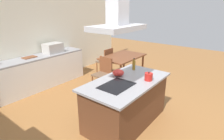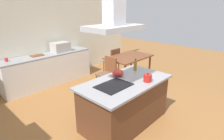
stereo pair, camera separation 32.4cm
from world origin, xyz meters
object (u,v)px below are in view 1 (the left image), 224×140
Objects in this scene: cooktop at (117,86)px; countertop_microwave at (53,48)px; dining_table at (123,59)px; tea_kettle at (149,77)px; chair_at_left_end at (104,71)px; chair_facing_back_wall at (106,60)px; range_hood at (117,14)px; cutting_board at (29,57)px; mixing_bowl at (118,73)px; olive_oil_bottle at (134,65)px.

cooktop is 1.20× the size of countertop_microwave.
cooktop is 0.43× the size of dining_table.
tea_kettle is 0.23× the size of chair_at_left_end.
tea_kettle is 2.34m from dining_table.
chair_at_left_end is (-0.92, 0.00, -0.16)m from dining_table.
chair_facing_back_wall is (1.59, 2.35, -0.46)m from tea_kettle.
countertop_microwave reaches higher than chair_facing_back_wall.
chair_facing_back_wall is 0.99× the size of range_hood.
tea_kettle is at bearing -93.18° from countertop_microwave.
mixing_bowl is at bearing -81.68° from cutting_board.
olive_oil_bottle is 1.75m from dining_table.
chair_facing_back_wall is (1.42, -0.84, -0.53)m from countertop_microwave.
range_hood is at bearing 151.18° from tea_kettle.
mixing_bowl is (0.41, 0.27, 0.06)m from cooktop.
tea_kettle is 3.20m from countertop_microwave.
cooktop is 2.97× the size of tea_kettle.
cooktop is at bearing -166.63° from olive_oil_bottle.
dining_table is 2.94m from range_hood.
mixing_bowl is 0.46× the size of countertop_microwave.
countertop_microwave is 0.36× the size of dining_table.
cooktop is 1.76× the size of cutting_board.
countertop_microwave is at bearing 86.82° from tea_kettle.
chair_at_left_end reaches higher than dining_table.
range_hood is (0.00, 0.00, 1.20)m from cooktop.
cutting_board is at bearing 128.17° from chair_at_left_end.
range_hood reaches higher than cooktop.
countertop_microwave is 0.56× the size of chair_facing_back_wall.
cutting_board is 2.65m from dining_table.
chair_facing_back_wall is (1.75, 1.77, -0.45)m from mixing_bowl.
countertop_microwave is at bearing 133.28° from dining_table.
chair_facing_back_wall is at bearing 45.31° from mixing_bowl.
chair_facing_back_wall is at bearing 43.33° from range_hood.
dining_table is at bearing 32.23° from mixing_bowl.
cooktop reaches higher than chair_at_left_end.
chair_at_left_end is (0.50, -1.50, -0.53)m from countertop_microwave.
countertop_microwave reaches higher than cutting_board.
cooktop reaches higher than chair_facing_back_wall.
cutting_board is 0.24× the size of dining_table.
chair_at_left_end is at bearing 47.78° from range_hood.
cutting_board is (0.03, 2.93, 0.00)m from cooktop.
dining_table is at bearing 32.45° from cooktop.
range_hood is at bearing -147.55° from dining_table.
countertop_microwave is 0.56× the size of range_hood.
range_hood reaches higher than cutting_board.
olive_oil_bottle reaches higher than cooktop.
cooktop is at bearing -90.51° from cutting_board.
dining_table is (1.59, 1.69, -0.30)m from tea_kettle.
dining_table is 0.68m from chair_facing_back_wall.
olive_oil_bottle is 0.52× the size of countertop_microwave.
chair_facing_back_wall is 3.37m from range_hood.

